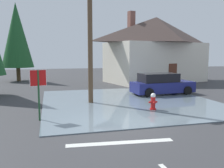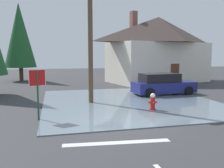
# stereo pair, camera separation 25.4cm
# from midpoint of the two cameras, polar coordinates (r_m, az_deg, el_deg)

# --- Properties ---
(ground_plane) EXTENTS (80.00, 80.00, 0.10)m
(ground_plane) POSITION_cam_midpoint_polar(r_m,az_deg,el_deg) (10.39, 2.57, -9.47)
(ground_plane) COLOR #38383A
(flood_puddle) EXTENTS (10.24, 10.70, 0.04)m
(flood_puddle) POSITION_cam_midpoint_polar(r_m,az_deg,el_deg) (14.93, 3.50, -4.08)
(flood_puddle) COLOR slate
(flood_puddle) RESTS_ON ground
(lane_stop_bar) EXTENTS (3.59, 0.63, 0.01)m
(lane_stop_bar) POSITION_cam_midpoint_polar(r_m,az_deg,el_deg) (8.19, 1.12, -13.67)
(lane_stop_bar) COLOR silver
(lane_stop_bar) RESTS_ON ground
(stop_sign_near) EXTENTS (0.70, 0.21, 2.24)m
(stop_sign_near) POSITION_cam_midpoint_polar(r_m,az_deg,el_deg) (10.96, -17.62, -0.12)
(stop_sign_near) COLOR #1E4C28
(stop_sign_near) RESTS_ON ground
(fire_hydrant) EXTENTS (0.46, 0.39, 0.91)m
(fire_hydrant) POSITION_cam_midpoint_polar(r_m,az_deg,el_deg) (12.69, 9.11, -4.20)
(fire_hydrant) COLOR red
(fire_hydrant) RESTS_ON ground
(utility_pole) EXTENTS (1.60, 0.28, 8.73)m
(utility_pole) POSITION_cam_midpoint_polar(r_m,az_deg,el_deg) (14.32, -5.74, 13.61)
(utility_pole) COLOR brown
(utility_pole) RESTS_ON ground
(house) EXTENTS (11.72, 8.06, 7.25)m
(house) POSITION_cam_midpoint_polar(r_m,az_deg,el_deg) (26.02, 10.02, 8.25)
(house) COLOR silver
(house) RESTS_ON ground
(parked_car) EXTENTS (4.57, 2.18, 1.54)m
(parked_car) POSITION_cam_midpoint_polar(r_m,az_deg,el_deg) (17.78, 11.17, -0.07)
(parked_car) COLOR navy
(parked_car) RESTS_ON ground
(pine_tree_mid_left) EXTENTS (3.33, 3.33, 8.31)m
(pine_tree_mid_left) POSITION_cam_midpoint_polar(r_m,az_deg,el_deg) (28.06, -21.83, 10.63)
(pine_tree_mid_left) COLOR #4C3823
(pine_tree_mid_left) RESTS_ON ground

